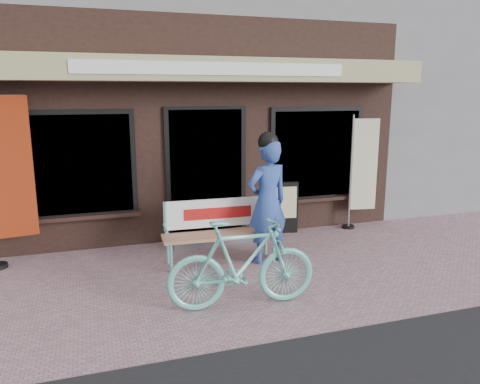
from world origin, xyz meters
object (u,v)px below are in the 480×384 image
object	(u,v)px
nobori_cream	(362,171)
bicycle	(242,264)
menu_stand	(285,207)
bench	(220,226)
person	(267,199)
nobori_red	(8,178)

from	to	relation	value
nobori_cream	bicycle	bearing A→B (deg)	-131.73
menu_stand	bench	bearing A→B (deg)	-137.53
bench	nobori_cream	distance (m)	3.04
bench	menu_stand	size ratio (longest dim) A/B	1.86
person	nobori_cream	world-z (taller)	nobori_cream
bicycle	nobori_red	distance (m)	3.56
person	nobori_red	xyz separation A→B (m)	(-3.46, 0.96, 0.34)
menu_stand	nobori_red	bearing A→B (deg)	-168.09
bicycle	nobori_cream	distance (m)	3.89
nobori_red	nobori_cream	world-z (taller)	nobori_red
person	bicycle	bearing A→B (deg)	-134.34
nobori_cream	menu_stand	distance (m)	1.54
bench	person	world-z (taller)	person
bicycle	bench	bearing A→B (deg)	-1.74
person	nobori_red	world-z (taller)	nobori_red
nobori_red	menu_stand	bearing A→B (deg)	-6.20
nobori_cream	menu_stand	bearing A→B (deg)	-175.10
bicycle	menu_stand	size ratio (longest dim) A/B	1.91
bench	bicycle	size ratio (longest dim) A/B	0.98
person	bicycle	xyz separation A→B (m)	(-0.80, -1.28, -0.41)
nobori_red	menu_stand	size ratio (longest dim) A/B	2.72
bench	nobori_red	bearing A→B (deg)	168.19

